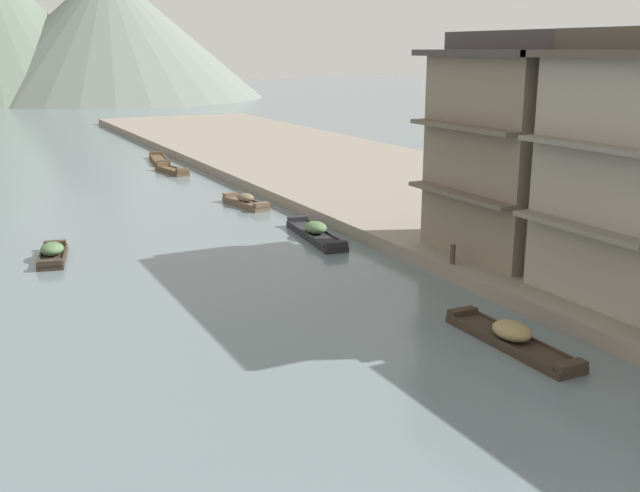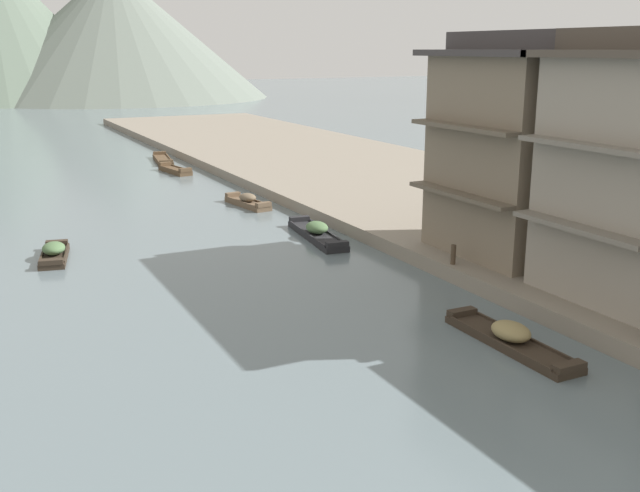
{
  "view_description": "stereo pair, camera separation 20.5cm",
  "coord_description": "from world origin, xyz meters",
  "views": [
    {
      "loc": [
        -8.82,
        -6.03,
        8.7
      ],
      "look_at": [
        2.9,
        17.05,
        1.79
      ],
      "focal_mm": 41.63,
      "sensor_mm": 36.0,
      "label": 1
    },
    {
      "loc": [
        -8.63,
        -6.12,
        8.7
      ],
      "look_at": [
        2.9,
        17.05,
        1.79
      ],
      "focal_mm": 41.63,
      "sensor_mm": 36.0,
      "label": 2
    }
  ],
  "objects": [
    {
      "name": "boat_moored_far",
      "position": [
        5.65,
        46.07,
        0.19
      ],
      "size": [
        1.55,
        3.89,
        0.56
      ],
      "color": "brown",
      "rests_on": "ground"
    },
    {
      "name": "house_waterfront_tall",
      "position": [
        12.01,
        16.74,
        4.91
      ],
      "size": [
        7.02,
        6.74,
        8.74
      ],
      "color": "#7F705B",
      "rests_on": "riverbank_right"
    },
    {
      "name": "hill_far_centre",
      "position": [
        19.87,
        133.37,
        11.38
      ],
      "size": [
        53.77,
        53.77,
        22.75
      ],
      "primitive_type": "cone",
      "color": "slate",
      "rests_on": "ground"
    },
    {
      "name": "boat_moored_nearest",
      "position": [
        6.36,
        24.33,
        0.27
      ],
      "size": [
        1.78,
        5.78,
        0.82
      ],
      "color": "#232326",
      "rests_on": "ground"
    },
    {
      "name": "boat_moored_third",
      "position": [
        -5.24,
        26.14,
        0.28
      ],
      "size": [
        1.72,
        3.67,
        0.74
      ],
      "color": "#33281E",
      "rests_on": "ground"
    },
    {
      "name": "boat_moored_second",
      "position": [
        6.27,
        51.8,
        0.16
      ],
      "size": [
        1.91,
        5.44,
        0.49
      ],
      "color": "brown",
      "rests_on": "ground"
    },
    {
      "name": "boat_midriver_upstream",
      "position": [
        6.11,
        32.76,
        0.27
      ],
      "size": [
        1.5,
        3.96,
        0.74
      ],
      "color": "brown",
      "rests_on": "ground"
    },
    {
      "name": "boat_midriver_drifting",
      "position": [
        5.78,
        9.96,
        0.26
      ],
      "size": [
        1.13,
        5.18,
        0.76
      ],
      "color": "#33281E",
      "rests_on": "ground"
    },
    {
      "name": "riverbank_right",
      "position": [
        16.9,
        30.0,
        0.31
      ],
      "size": [
        18.0,
        110.0,
        0.61
      ],
      "primitive_type": "cube",
      "color": "gray",
      "rests_on": "ground"
    },
    {
      "name": "mooring_post_dock_mid",
      "position": [
        8.25,
        16.25,
        1.0
      ],
      "size": [
        0.2,
        0.2,
        0.77
      ],
      "primitive_type": "cylinder",
      "color": "#473828",
      "rests_on": "riverbank_right"
    }
  ]
}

